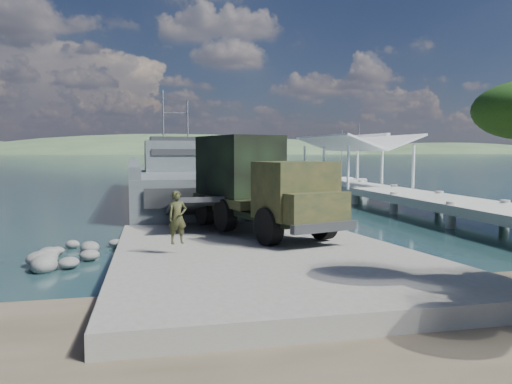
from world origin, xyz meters
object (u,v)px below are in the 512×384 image
Objects in this scene: soldier at (178,229)px; landing_craft at (188,187)px; pier at (359,180)px; military_truck at (256,183)px; sailboat_far at (342,184)px; sailboat_near at (358,186)px.

landing_craft is at bearing 69.60° from soldier.
military_truck is at bearing -126.90° from pier.
military_truck is at bearing -119.01° from sailboat_far.
pier is 1.16× the size of landing_craft.
sailboat_far is (4.41, 14.32, -1.26)m from pier.
military_truck reaches higher than soldier.
landing_craft is at bearing 76.31° from military_truck.
landing_craft is 26.01m from soldier.
landing_craft reaches higher than military_truck.
sailboat_near is 1.09× the size of sailboat_far.
landing_craft is 4.04× the size of military_truck.
pier is 15.04m from sailboat_far.
military_truck is 1.47× the size of sailboat_far.
landing_craft is at bearing 158.93° from pier.
sailboat_far is at bearing 108.90° from sailboat_near.
sailboat_near is (4.25, 9.56, -1.23)m from pier.
pier is at bearing -93.17° from sailboat_near.
landing_craft reaches higher than sailboat_far.
military_truck is at bearing -101.72° from sailboat_near.
soldier is 40.52m from sailboat_far.
pier is 24.77× the size of soldier.
military_truck is at bearing -88.40° from landing_craft.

